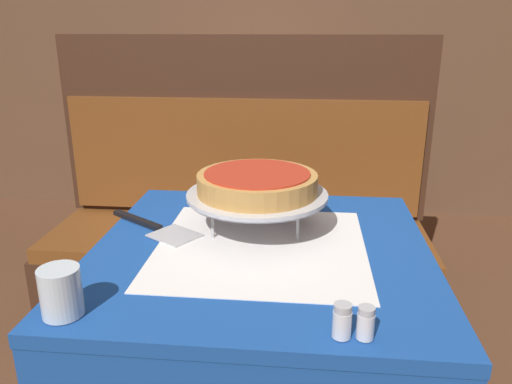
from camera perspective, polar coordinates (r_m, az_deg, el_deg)
name	(u,v)px	position (r m, az deg, el deg)	size (l,w,h in m)	color
dining_table_front	(261,290)	(1.27, 0.55, -11.14)	(0.81, 0.81, 0.75)	#194799
dining_table_rear	(254,135)	(2.92, -0.26, 6.49)	(0.80, 0.80, 0.76)	red
booth_bench	(239,250)	(2.18, -1.93, -6.61)	(1.60, 0.53, 1.23)	#3D2316
back_wall_panel	(294,36)	(3.43, 4.31, 17.37)	(6.00, 0.04, 2.40)	brown
pizza_pan_stand	(257,196)	(1.28, 0.14, -0.50)	(0.36, 0.36, 0.10)	#ADADB2
deep_dish_pizza	(257,183)	(1.27, 0.14, 1.08)	(0.31, 0.31, 0.05)	#C68E47
pizza_server	(155,227)	(1.34, -11.46, -3.97)	(0.28, 0.22, 0.01)	#BCBCC1
water_glass_near	(61,292)	(0.99, -21.41, -10.57)	(0.08, 0.08, 0.09)	silver
salt_shaker	(342,321)	(0.89, 9.81, -14.30)	(0.03, 0.03, 0.06)	silver
pepper_shaker	(366,323)	(0.89, 12.43, -14.40)	(0.03, 0.03, 0.06)	silver
condiment_caddy	(263,114)	(2.83, 0.80, 8.95)	(0.14, 0.14, 0.15)	black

